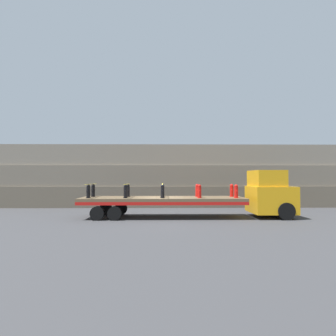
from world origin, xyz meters
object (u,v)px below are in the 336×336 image
fire_hydrant_black_near_2 (163,191)px  fire_hydrant_red_near_4 (236,191)px  fire_hydrant_black_far_2 (163,190)px  fire_hydrant_red_far_4 (232,190)px  flatbed_trailer (155,201)px  fire_hydrant_red_near_3 (199,191)px  fire_hydrant_red_far_3 (197,190)px  fire_hydrant_black_near_0 (88,191)px  fire_hydrant_black_far_1 (128,191)px  fire_hydrant_black_near_1 (126,191)px  truck_cab (271,194)px  fire_hydrant_black_far_0 (93,191)px

fire_hydrant_black_near_2 → fire_hydrant_red_near_4: same height
fire_hydrant_black_far_2 → fire_hydrant_red_far_4: (4.69, 0.00, 0.00)m
flatbed_trailer → fire_hydrant_red_near_4: bearing=-6.1°
fire_hydrant_black_near_2 → fire_hydrant_red_near_3: size_ratio=1.00×
fire_hydrant_black_near_2 → fire_hydrant_red_near_4: 4.69m
flatbed_trailer → fire_hydrant_black_near_2: 0.97m
fire_hydrant_red_far_3 → fire_hydrant_red_near_3: bearing=-90.0°
fire_hydrant_black_near_0 → flatbed_trailer: bearing=7.5°
fire_hydrant_black_near_0 → fire_hydrant_red_far_3: bearing=9.0°
fire_hydrant_red_far_3 → fire_hydrant_red_near_4: bearing=-25.4°
fire_hydrant_black_far_1 → fire_hydrant_red_far_3: size_ratio=1.00×
flatbed_trailer → fire_hydrant_black_far_2: (0.48, 0.56, 0.63)m
fire_hydrant_black_far_2 → fire_hydrant_red_near_4: (4.69, -1.11, 0.00)m
fire_hydrant_black_near_0 → fire_hydrant_red_near_3: same height
fire_hydrant_black_near_1 → fire_hydrant_black_far_2: bearing=25.4°
fire_hydrant_black_near_2 → fire_hydrant_red_far_4: size_ratio=1.00×
fire_hydrant_red_near_3 → fire_hydrant_red_far_4: (2.34, 1.11, 0.00)m
fire_hydrant_red_near_4 → fire_hydrant_red_far_4: bearing=90.0°
truck_cab → fire_hydrant_black_near_1: 9.52m
fire_hydrant_black_far_0 → fire_hydrant_black_near_0: bearing=-90.0°
flatbed_trailer → fire_hydrant_black_near_2: fire_hydrant_black_near_2 is taller
fire_hydrant_black_near_1 → fire_hydrant_red_far_4: size_ratio=1.00×
fire_hydrant_black_far_1 → fire_hydrant_red_near_3: same height
fire_hydrant_red_far_4 → fire_hydrant_red_near_4: bearing=-90.0°
fire_hydrant_black_near_2 → fire_hydrant_red_near_3: 2.34m
fire_hydrant_black_far_2 → fire_hydrant_black_far_1: bearing=180.0°
fire_hydrant_red_near_4 → flatbed_trailer: bearing=173.9°
fire_hydrant_black_near_2 → fire_hydrant_red_near_4: bearing=0.0°
fire_hydrant_black_far_0 → fire_hydrant_red_near_3: same height
fire_hydrant_black_near_1 → fire_hydrant_red_far_4: 7.12m
flatbed_trailer → fire_hydrant_red_near_3: fire_hydrant_red_near_3 is taller
fire_hydrant_red_near_3 → fire_hydrant_red_near_4: bearing=0.0°
fire_hydrant_black_far_0 → fire_hydrant_black_near_2: 4.82m
fire_hydrant_black_near_1 → fire_hydrant_red_far_4: same height
fire_hydrant_black_near_1 → fire_hydrant_red_near_4: (7.03, 0.00, 0.00)m
fire_hydrant_black_near_2 → fire_hydrant_black_far_0: bearing=166.7°
fire_hydrant_black_far_0 → fire_hydrant_black_far_1: 2.34m
truck_cab → fire_hydrant_black_far_0: bearing=177.3°
fire_hydrant_black_near_1 → fire_hydrant_red_near_3: same height
fire_hydrant_red_near_3 → fire_hydrant_black_near_0: bearing=180.0°
fire_hydrant_black_far_0 → fire_hydrant_red_near_4: bearing=-6.8°
flatbed_trailer → fire_hydrant_black_near_2: (0.48, -0.56, 0.63)m
fire_hydrant_black_near_2 → fire_hydrant_black_far_2: 1.11m
truck_cab → fire_hydrant_black_far_0: 11.86m
fire_hydrant_black_far_0 → fire_hydrant_red_near_4: size_ratio=1.00×
fire_hydrant_red_far_4 → fire_hydrant_black_far_1: bearing=180.0°
flatbed_trailer → fire_hydrant_black_far_1: 2.05m
fire_hydrant_black_near_0 → fire_hydrant_red_far_4: bearing=6.8°
fire_hydrant_red_near_3 → fire_hydrant_red_far_3: same height
fire_hydrant_black_far_1 → fire_hydrant_red_far_4: bearing=0.0°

